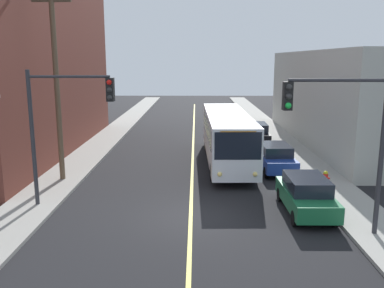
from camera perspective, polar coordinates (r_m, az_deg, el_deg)
name	(u,v)px	position (r m, az deg, el deg)	size (l,w,h in m)	color
ground_plane	(191,217)	(17.83, -0.18, -10.03)	(120.00, 120.00, 0.00)	black
sidewalk_left	(83,159)	(28.36, -14.73, -2.05)	(2.50, 90.00, 0.15)	gray
sidewalk_right	(302,160)	(28.25, 14.97, -2.11)	(2.50, 90.00, 0.15)	gray
lane_stripe_center	(193,145)	(32.25, 0.16, -0.17)	(0.16, 60.00, 0.01)	#D8CC4C
building_right_warehouse	(377,98)	(35.93, 24.10, 5.84)	(12.00, 23.46, 7.21)	#B2B2A8
city_bus	(227,135)	(26.61, 4.82, 1.25)	(2.77, 12.19, 3.20)	silver
parked_car_green	(306,194)	(18.71, 15.44, -6.67)	(1.83, 4.41, 1.62)	#196038
parked_car_blue	(275,157)	(25.20, 11.35, -1.79)	(1.94, 4.45, 1.62)	navy
parked_car_black	(256,133)	(33.23, 8.80, 1.52)	(1.91, 4.44, 1.62)	black
utility_pole_near	(56,69)	(22.99, -18.25, 9.80)	(2.40, 0.28, 10.84)	brown
traffic_signal_left_corner	(66,113)	(18.74, -16.97, 4.13)	(3.75, 0.48, 6.00)	#2D2D33
traffic_signal_right_corner	(341,124)	(15.72, 19.87, 2.61)	(3.75, 0.48, 6.00)	#2D2D33
fire_hydrant	(325,179)	(22.32, 17.88, -4.55)	(0.44, 0.26, 0.84)	red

